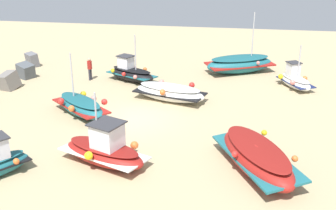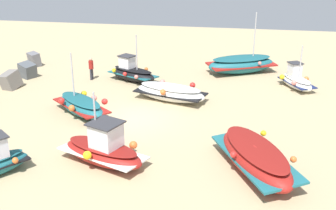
% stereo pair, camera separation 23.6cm
% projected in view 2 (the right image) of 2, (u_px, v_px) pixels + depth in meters
% --- Properties ---
extents(ground_plane, '(55.59, 55.59, 0.00)m').
position_uv_depth(ground_plane, '(133.00, 119.00, 21.89)').
color(ground_plane, tan).
extents(fishing_boat_0, '(2.82, 4.72, 1.01)m').
position_uv_depth(fishing_boat_0, '(170.00, 92.00, 24.44)').
color(fishing_boat_0, white).
rests_on(fishing_boat_0, ground_plane).
extents(fishing_boat_1, '(2.98, 4.30, 3.21)m').
position_uv_depth(fishing_boat_1, '(103.00, 150.00, 17.22)').
color(fishing_boat_1, maroon).
rests_on(fishing_boat_1, ground_plane).
extents(fishing_boat_2, '(2.91, 3.88, 3.30)m').
position_uv_depth(fishing_boat_2, '(132.00, 73.00, 28.01)').
color(fishing_boat_2, black).
rests_on(fishing_boat_2, ground_plane).
extents(fishing_boat_3, '(4.11, 5.46, 4.42)m').
position_uv_depth(fishing_boat_3, '(241.00, 64.00, 29.77)').
color(fishing_boat_3, '#1E6670').
rests_on(fishing_boat_3, ground_plane).
extents(fishing_boat_5, '(3.19, 2.38, 2.87)m').
position_uv_depth(fishing_boat_5, '(296.00, 81.00, 26.59)').
color(fishing_boat_5, white).
rests_on(fishing_boat_5, ground_plane).
extents(fishing_boat_6, '(3.62, 4.02, 3.35)m').
position_uv_depth(fishing_boat_6, '(81.00, 105.00, 22.41)').
color(fishing_boat_6, '#1E6670').
rests_on(fishing_boat_6, ground_plane).
extents(fishing_boat_8, '(5.33, 3.96, 1.28)m').
position_uv_depth(fishing_boat_8, '(255.00, 157.00, 16.59)').
color(fishing_boat_8, maroon).
rests_on(fishing_boat_8, ground_plane).
extents(person_walking, '(0.32, 0.32, 1.58)m').
position_uv_depth(person_walking, '(91.00, 67.00, 28.11)').
color(person_walking, '#2D2D38').
rests_on(person_walking, ground_plane).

